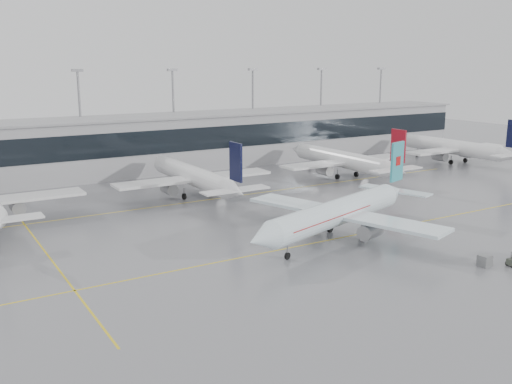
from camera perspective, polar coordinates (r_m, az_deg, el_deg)
ground at (r=76.70m, az=4.67°, el=-5.34°), size 320.00×320.00×0.00m
taxi_line_main at (r=76.70m, az=4.67°, el=-5.33°), size 120.00×0.25×0.01m
taxi_line_north at (r=101.58m, az=-5.27°, el=-0.84°), size 120.00×0.25×0.01m
taxi_line_cross at (r=78.70m, az=-20.33°, el=-5.64°), size 0.25×60.00×0.01m
terminal at (r=129.55m, az=-11.58°, el=4.60°), size 180.00×15.00×12.00m
terminal_glass at (r=122.33m, az=-10.41°, el=4.89°), size 180.00×0.20×5.00m
terminal_roof at (r=128.85m, az=-11.71°, el=7.33°), size 182.00×16.00×0.40m
light_masts at (r=134.40m, az=-12.60°, el=7.99°), size 156.40×1.00×22.60m
air_canada_jet at (r=79.68m, az=8.54°, el=-1.93°), size 36.59×30.00×11.82m
parked_jet_c at (r=104.04m, az=-6.21°, el=1.56°), size 29.64×36.96×11.72m
parked_jet_d at (r=122.72m, az=8.77°, el=3.19°), size 29.64×36.96×11.72m
parked_jet_e at (r=147.47m, az=19.30°, el=4.21°), size 29.64×36.96×11.72m
gse_unit at (r=73.90m, az=21.89°, el=-6.39°), size 1.47×1.38×1.38m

